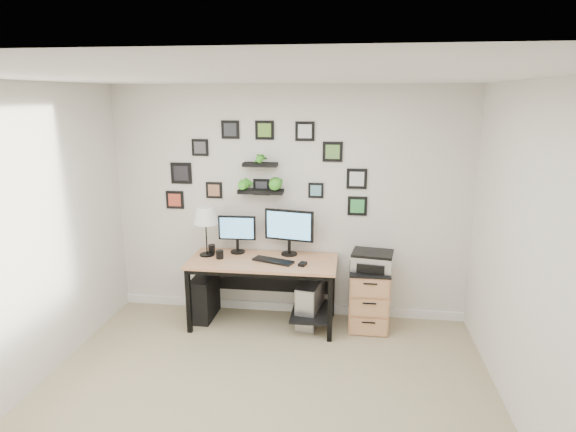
% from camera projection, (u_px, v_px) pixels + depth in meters
% --- Properties ---
extents(room, '(4.00, 4.00, 4.00)m').
position_uv_depth(room, '(288.00, 307.00, 5.68)').
color(room, tan).
rests_on(room, ground).
extents(desk, '(1.60, 0.70, 0.75)m').
position_uv_depth(desk, '(267.00, 270.00, 5.26)').
color(desk, tan).
rests_on(desk, ground).
extents(monitor_left, '(0.42, 0.17, 0.43)m').
position_uv_depth(monitor_left, '(237.00, 231.00, 5.38)').
color(monitor_left, black).
rests_on(monitor_left, desk).
extents(monitor_right, '(0.55, 0.21, 0.52)m').
position_uv_depth(monitor_right, '(289.00, 228.00, 5.30)').
color(monitor_right, black).
rests_on(monitor_right, desk).
extents(keyboard, '(0.47, 0.28, 0.02)m').
position_uv_depth(keyboard, '(273.00, 261.00, 5.14)').
color(keyboard, black).
rests_on(keyboard, desk).
extents(mouse, '(0.09, 0.12, 0.03)m').
position_uv_depth(mouse, '(303.00, 264.00, 5.03)').
color(mouse, black).
rests_on(mouse, desk).
extents(table_lamp, '(0.27, 0.27, 0.55)m').
position_uv_depth(table_lamp, '(205.00, 217.00, 5.25)').
color(table_lamp, black).
rests_on(table_lamp, desk).
extents(mug, '(0.08, 0.08, 0.09)m').
position_uv_depth(mug, '(220.00, 254.00, 5.24)').
color(mug, black).
rests_on(mug, desk).
extents(pen_cup, '(0.08, 0.08, 0.10)m').
position_uv_depth(pen_cup, '(212.00, 249.00, 5.42)').
color(pen_cup, black).
rests_on(pen_cup, desk).
extents(pc_tower_black, '(0.23, 0.50, 0.49)m').
position_uv_depth(pc_tower_black, '(205.00, 297.00, 5.49)').
color(pc_tower_black, black).
rests_on(pc_tower_black, ground).
extents(pc_tower_grey, '(0.30, 0.52, 0.48)m').
position_uv_depth(pc_tower_grey, '(310.00, 304.00, 5.32)').
color(pc_tower_grey, gray).
rests_on(pc_tower_grey, ground).
extents(file_cabinet, '(0.43, 0.53, 0.67)m').
position_uv_depth(file_cabinet, '(368.00, 298.00, 5.25)').
color(file_cabinet, tan).
rests_on(file_cabinet, ground).
extents(printer, '(0.47, 0.39, 0.19)m').
position_uv_depth(printer, '(372.00, 261.00, 5.13)').
color(printer, silver).
rests_on(printer, file_cabinet).
extents(wall_decor, '(2.30, 0.18, 1.03)m').
position_uv_depth(wall_decor, '(263.00, 172.00, 5.28)').
color(wall_decor, black).
rests_on(wall_decor, ground).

